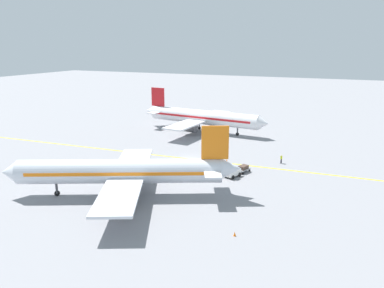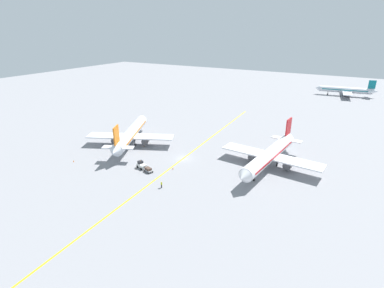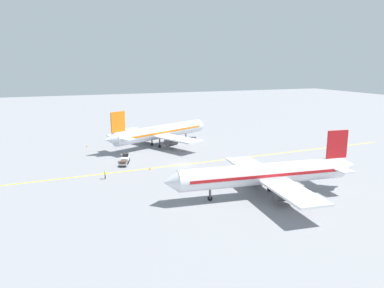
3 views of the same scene
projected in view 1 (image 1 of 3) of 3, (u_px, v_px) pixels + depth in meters
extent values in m
plane|color=gray|center=(189.00, 159.00, 74.20)|extent=(400.00, 400.00, 0.00)
cube|color=yellow|center=(189.00, 159.00, 74.20)|extent=(5.77, 119.90, 0.01)
cylinder|color=silver|center=(120.00, 171.00, 55.33)|extent=(15.91, 28.72, 3.60)
cone|color=silver|center=(10.00, 172.00, 54.97)|extent=(4.11, 3.62, 3.42)
cone|color=silver|center=(231.00, 168.00, 55.63)|extent=(4.04, 4.01, 3.06)
cube|color=orange|center=(120.00, 170.00, 55.30)|extent=(14.68, 26.02, 0.50)
cube|color=silver|center=(127.00, 176.00, 55.54)|extent=(27.58, 16.52, 0.36)
cylinder|color=#4C4C51|center=(122.00, 197.00, 51.04)|extent=(3.34, 3.83, 2.20)
cylinder|color=#4C4C51|center=(132.00, 173.00, 60.69)|extent=(3.34, 3.83, 2.20)
cube|color=orange|center=(215.00, 143.00, 54.54)|extent=(2.01, 3.78, 5.00)
cube|color=silver|center=(211.00, 168.00, 55.54)|extent=(9.17, 5.97, 0.24)
cylinder|color=#4C4C51|center=(57.00, 187.00, 55.74)|extent=(0.36, 0.36, 2.00)
cylinder|color=black|center=(57.00, 193.00, 55.99)|extent=(0.59, 0.84, 0.80)
cylinder|color=#4C4C51|center=(133.00, 190.00, 54.45)|extent=(0.36, 0.36, 2.00)
cylinder|color=black|center=(133.00, 197.00, 54.71)|extent=(0.59, 0.84, 0.80)
cylinder|color=#4C4C51|center=(136.00, 182.00, 57.54)|extent=(0.36, 0.36, 2.00)
cylinder|color=black|center=(136.00, 189.00, 57.80)|extent=(0.59, 0.84, 0.80)
cylinder|color=white|center=(203.00, 117.00, 96.58)|extent=(6.50, 30.21, 3.60)
cone|color=white|center=(264.00, 123.00, 88.95)|extent=(3.64, 2.72, 3.42)
cone|color=white|center=(151.00, 111.00, 104.27)|extent=(3.34, 3.28, 3.06)
cube|color=red|center=(203.00, 117.00, 96.54)|extent=(6.25, 27.23, 0.50)
cube|color=white|center=(200.00, 119.00, 97.24)|extent=(28.37, 7.90, 0.36)
cylinder|color=#4C4C51|center=(208.00, 121.00, 101.78)|extent=(2.50, 3.40, 2.20)
cylinder|color=#4C4C51|center=(190.00, 128.00, 93.34)|extent=(2.50, 3.40, 2.20)
cube|color=red|center=(158.00, 97.00, 102.07)|extent=(0.75, 4.02, 5.00)
cube|color=white|center=(160.00, 111.00, 102.83)|extent=(9.19, 3.26, 0.24)
cylinder|color=#4C4C51|center=(237.00, 130.00, 92.68)|extent=(0.36, 0.36, 2.00)
cylinder|color=black|center=(237.00, 134.00, 92.93)|extent=(0.36, 0.82, 0.80)
cylinder|color=#4C4C51|center=(199.00, 124.00, 99.49)|extent=(0.36, 0.36, 2.00)
cylinder|color=black|center=(199.00, 128.00, 99.75)|extent=(0.36, 0.82, 0.80)
cylinder|color=#4C4C51|center=(193.00, 127.00, 96.79)|extent=(0.36, 0.36, 2.00)
cylinder|color=black|center=(193.00, 130.00, 97.05)|extent=(0.36, 0.82, 0.80)
cube|color=white|center=(233.00, 172.00, 63.88)|extent=(3.32, 2.37, 0.90)
cube|color=black|center=(231.00, 169.00, 63.28)|extent=(1.45, 1.56, 0.70)
sphere|color=orange|center=(231.00, 166.00, 63.17)|extent=(0.16, 0.16, 0.16)
cylinder|color=black|center=(233.00, 177.00, 62.81)|extent=(0.74, 0.46, 0.70)
cylinder|color=black|center=(226.00, 175.00, 63.78)|extent=(0.74, 0.46, 0.70)
cylinder|color=black|center=(239.00, 174.00, 64.21)|extent=(0.74, 0.46, 0.70)
cylinder|color=black|center=(232.00, 173.00, 65.18)|extent=(0.74, 0.46, 0.70)
cube|color=gray|center=(243.00, 169.00, 66.24)|extent=(2.91, 2.15, 0.20)
cube|color=#4C382D|center=(243.00, 167.00, 66.14)|extent=(2.08, 1.64, 0.60)
cylinder|color=black|center=(243.00, 173.00, 65.17)|extent=(0.46, 0.27, 0.44)
cylinder|color=black|center=(237.00, 172.00, 65.99)|extent=(0.46, 0.27, 0.44)
cylinder|color=black|center=(249.00, 170.00, 66.67)|extent=(0.46, 0.27, 0.44)
cylinder|color=black|center=(244.00, 169.00, 67.48)|extent=(0.46, 0.27, 0.44)
cylinder|color=#23232D|center=(281.00, 161.00, 71.35)|extent=(0.16, 0.16, 0.85)
cylinder|color=#23232D|center=(281.00, 161.00, 71.21)|extent=(0.16, 0.16, 0.85)
cube|color=#CCD819|center=(281.00, 158.00, 71.09)|extent=(0.41, 0.33, 0.60)
cylinder|color=#CCD819|center=(282.00, 157.00, 71.26)|extent=(0.10, 0.10, 0.55)
cylinder|color=#CCD819|center=(281.00, 158.00, 70.92)|extent=(0.10, 0.10, 0.55)
sphere|color=beige|center=(281.00, 155.00, 70.98)|extent=(0.22, 0.22, 0.22)
cone|color=orange|center=(235.00, 234.00, 44.23)|extent=(0.32, 0.32, 0.55)
cone|color=orange|center=(227.00, 160.00, 72.34)|extent=(0.32, 0.32, 0.55)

